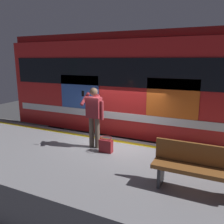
# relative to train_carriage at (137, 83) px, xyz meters

# --- Properties ---
(ground_plane) EXTENTS (26.01, 26.01, 0.00)m
(ground_plane) POSITION_rel_train_carriage_xyz_m (-0.17, 1.80, -2.62)
(ground_plane) COLOR #3D3D3F
(platform) EXTENTS (17.34, 3.60, 1.03)m
(platform) POSITION_rel_train_carriage_xyz_m (-0.17, 3.60, -2.11)
(platform) COLOR gray
(platform) RESTS_ON ground
(safety_line) EXTENTS (16.99, 0.16, 0.01)m
(safety_line) POSITION_rel_train_carriage_xyz_m (-0.17, 2.10, -1.59)
(safety_line) COLOR yellow
(safety_line) RESTS_ON platform
(track_rail_near) EXTENTS (22.54, 0.08, 0.16)m
(track_rail_near) POSITION_rel_train_carriage_xyz_m (-0.17, 0.71, -2.54)
(track_rail_near) COLOR slate
(track_rail_near) RESTS_ON ground
(track_rail_far) EXTENTS (22.54, 0.08, 0.16)m
(track_rail_far) POSITION_rel_train_carriage_xyz_m (-0.17, -0.72, -2.54)
(track_rail_far) COLOR slate
(track_rail_far) RESTS_ON ground
(train_carriage) EXTENTS (9.12, 2.92, 4.17)m
(train_carriage) POSITION_rel_train_carriage_xyz_m (0.00, 0.00, 0.00)
(train_carriage) COLOR red
(train_carriage) RESTS_ON ground
(passenger) EXTENTS (0.57, 0.55, 1.70)m
(passenger) POSITION_rel_train_carriage_xyz_m (0.24, 2.82, -0.58)
(passenger) COLOR brown
(passenger) RESTS_ON platform
(handbag) EXTENTS (0.36, 0.33, 0.41)m
(handbag) POSITION_rel_train_carriage_xyz_m (-0.21, 3.00, -1.40)
(handbag) COLOR maroon
(handbag) RESTS_ON platform
(bench) EXTENTS (1.62, 0.44, 0.90)m
(bench) POSITION_rel_train_carriage_xyz_m (-2.60, 3.96, -1.10)
(bench) COLOR brown
(bench) RESTS_ON platform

